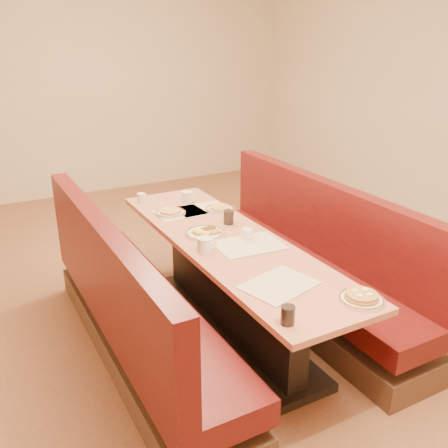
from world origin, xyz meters
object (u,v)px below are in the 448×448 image
soda_tumbler_near (288,315)px  coffee_mug_b (205,245)px  booth_right (308,268)px  coffee_mug_c (187,197)px  booth_left (133,314)px  pancake_plate (361,298)px  eggs_plate (205,233)px  diner_table (228,287)px  coffee_mug_a (247,234)px  coffee_mug_d (142,197)px  soda_tumbler_mid (229,217)px

soda_tumbler_near → coffee_mug_b: bearing=88.5°
booth_right → coffee_mug_c: booth_right is taller
booth_left → soda_tumbler_near: booth_left is taller
booth_left → pancake_plate: booth_left is taller
soda_tumbler_near → pancake_plate: bearing=-0.8°
eggs_plate → coffee_mug_b: size_ratio=2.16×
diner_table → coffee_mug_b: bearing=-157.4°
booth_right → coffee_mug_a: 0.74m
booth_right → coffee_mug_a: size_ratio=24.88×
coffee_mug_b → booth_left: bearing=174.8°
booth_right → coffee_mug_a: booth_right is taller
eggs_plate → coffee_mug_a: coffee_mug_a is taller
coffee_mug_c → pancake_plate: bearing=-62.5°
diner_table → coffee_mug_c: 1.00m
booth_right → soda_tumbler_near: (-1.00, -1.08, 0.44)m
coffee_mug_a → coffee_mug_b: coffee_mug_b is taller
booth_left → coffee_mug_a: booth_left is taller
pancake_plate → coffee_mug_c: bearing=93.8°
diner_table → pancake_plate: size_ratio=9.98×
booth_right → eggs_plate: (-0.84, 0.16, 0.41)m
pancake_plate → coffee_mug_d: (-0.47, 2.19, 0.02)m
pancake_plate → coffee_mug_b: 1.10m
eggs_plate → coffee_mug_d: (-0.14, 0.94, 0.02)m
pancake_plate → coffee_mug_d: coffee_mug_d is taller
coffee_mug_d → soda_tumbler_near: size_ratio=1.00×
coffee_mug_c → soda_tumbler_near: (-0.36, -1.98, -0.00)m
coffee_mug_d → soda_tumbler_near: bearing=-109.2°
diner_table → coffee_mug_d: coffee_mug_d is taller
booth_right → coffee_mug_b: 1.07m
coffee_mug_c → soda_tumbler_mid: (0.06, -0.61, 0.00)m
coffee_mug_d → soda_tumbler_mid: bearing=-82.5°
coffee_mug_a → soda_tumbler_near: size_ratio=1.00×
eggs_plate → coffee_mug_a: bearing=-42.1°
soda_tumbler_near → booth_right: bearing=47.5°
booth_right → soda_tumbler_mid: size_ratio=23.24×
booth_right → diner_table: bearing=180.0°
eggs_plate → pancake_plate: bearing=-75.3°
booth_right → coffee_mug_d: bearing=131.7°
coffee_mug_d → soda_tumbler_mid: size_ratio=0.93×
diner_table → pancake_plate: pancake_plate is taller
booth_left → coffee_mug_c: size_ratio=19.63×
booth_right → booth_left: bearing=180.0°
eggs_plate → coffee_mug_b: (-0.13, -0.26, 0.04)m
coffee_mug_a → soda_tumbler_mid: size_ratio=0.93×
coffee_mug_b → coffee_mug_c: 1.05m
diner_table → soda_tumbler_mid: size_ratio=23.24×
eggs_plate → coffee_mug_c: (0.20, 0.73, 0.03)m
coffee_mug_b → soda_tumbler_near: coffee_mug_b is taller
booth_left → booth_right: size_ratio=1.00×
eggs_plate → soda_tumbler_near: 1.26m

